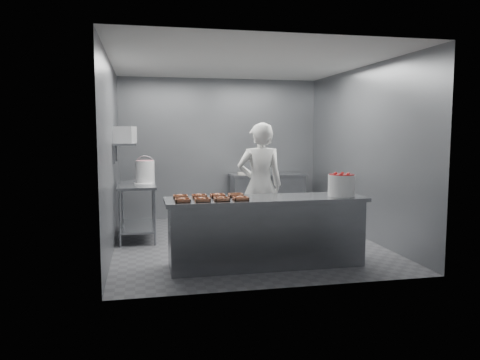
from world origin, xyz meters
name	(u,v)px	position (x,y,z in m)	size (l,w,h in m)	color
floor	(244,242)	(0.00, 0.00, 0.00)	(4.50, 4.50, 0.00)	#4C4C51
ceiling	(244,63)	(0.00, 0.00, 2.80)	(4.50, 4.50, 0.00)	white
wall_back	(220,149)	(0.00, 2.25, 1.40)	(4.00, 0.04, 2.80)	slate
wall_left	(111,155)	(-2.00, 0.00, 1.40)	(0.04, 4.50, 2.80)	slate
wall_right	(362,153)	(2.00, 0.00, 1.40)	(0.04, 4.50, 2.80)	slate
service_counter	(266,231)	(0.00, -1.35, 0.45)	(2.60, 0.70, 0.90)	slate
prep_table	(137,202)	(-1.65, 0.60, 0.59)	(0.60, 1.20, 0.90)	slate
back_counter	(267,196)	(0.90, 1.90, 0.45)	(1.50, 0.60, 0.90)	slate
wall_shelf	(125,144)	(-1.82, 0.60, 1.55)	(0.35, 0.90, 0.03)	slate
tray_0	(183,200)	(-1.09, -1.51, 0.92)	(0.19, 0.18, 0.06)	tan
tray_1	(202,199)	(-0.85, -1.51, 0.92)	(0.19, 0.18, 0.06)	tan
tray_2	(222,199)	(-0.61, -1.51, 0.92)	(0.19, 0.18, 0.06)	tan
tray_3	(241,198)	(-0.37, -1.51, 0.92)	(0.19, 0.18, 0.06)	tan
tray_4	(180,196)	(-1.09, -1.19, 0.92)	(0.19, 0.18, 0.06)	tan
tray_5	(199,196)	(-0.85, -1.19, 0.92)	(0.19, 0.18, 0.06)	tan
tray_6	(217,195)	(-0.61, -1.19, 0.92)	(0.19, 0.18, 0.06)	tan
tray_7	(236,195)	(-0.37, -1.19, 0.92)	(0.19, 0.18, 0.04)	tan
worker	(260,185)	(0.17, -0.35, 0.94)	(0.68, 0.45, 1.88)	white
strawberry_tub	(341,184)	(1.01, -1.42, 1.06)	(0.35, 0.35, 0.29)	white
glaze_bucket	(145,172)	(-1.51, 0.56, 1.10)	(0.32, 0.30, 0.46)	white
bucket_lid	(144,184)	(-1.54, 0.49, 0.91)	(0.32, 0.32, 0.02)	white
rag	(141,181)	(-1.58, 0.92, 0.91)	(0.13, 0.11, 0.02)	#CCB28C
appliance	(125,135)	(-1.82, 0.51, 1.70)	(0.31, 0.35, 0.26)	gray
paper_stack	(246,173)	(0.45, 1.90, 0.92)	(0.30, 0.22, 0.04)	silver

